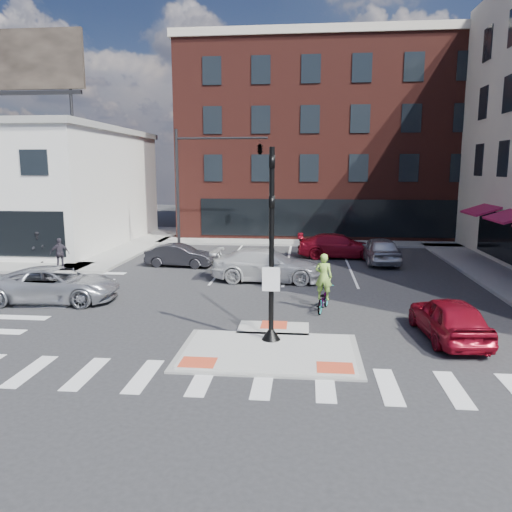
# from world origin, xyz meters

# --- Properties ---
(ground) EXTENTS (120.00, 120.00, 0.00)m
(ground) POSITION_xyz_m (0.00, 0.00, 0.00)
(ground) COLOR #28282B
(ground) RESTS_ON ground
(refuge_island) EXTENTS (5.40, 4.65, 0.13)m
(refuge_island) POSITION_xyz_m (0.00, -0.26, 0.05)
(refuge_island) COLOR gray
(refuge_island) RESTS_ON ground
(sidewalk_nw) EXTENTS (23.50, 20.50, 0.15)m
(sidewalk_nw) POSITION_xyz_m (-16.76, 15.29, 0.08)
(sidewalk_nw) COLOR gray
(sidewalk_nw) RESTS_ON ground
(sidewalk_e) EXTENTS (3.00, 24.00, 0.15)m
(sidewalk_e) POSITION_xyz_m (10.80, 10.00, 0.07)
(sidewalk_e) COLOR gray
(sidewalk_e) RESTS_ON ground
(sidewalk_n) EXTENTS (26.00, 3.00, 0.15)m
(sidewalk_n) POSITION_xyz_m (3.00, 22.00, 0.07)
(sidewalk_n) COLOR gray
(sidewalk_n) RESTS_ON ground
(building_n) EXTENTS (24.40, 18.40, 15.50)m
(building_n) POSITION_xyz_m (3.00, 31.99, 7.80)
(building_n) COLOR #4B1D17
(building_n) RESTS_ON ground
(building_far_left) EXTENTS (10.00, 12.00, 10.00)m
(building_far_left) POSITION_xyz_m (-4.00, 52.00, 5.00)
(building_far_left) COLOR slate
(building_far_left) RESTS_ON ground
(building_far_right) EXTENTS (12.00, 12.00, 12.00)m
(building_far_right) POSITION_xyz_m (9.00, 54.00, 6.00)
(building_far_right) COLOR brown
(building_far_right) RESTS_ON ground
(signal_pole) EXTENTS (0.60, 0.60, 5.98)m
(signal_pole) POSITION_xyz_m (0.00, 0.40, 2.36)
(signal_pole) COLOR black
(signal_pole) RESTS_ON refuge_island
(mast_arm_signal) EXTENTS (6.10, 2.24, 8.00)m
(mast_arm_signal) POSITION_xyz_m (-3.47, 18.00, 6.21)
(mast_arm_signal) COLOR black
(mast_arm_signal) RESTS_ON ground
(silver_suv) EXTENTS (5.37, 2.74, 1.45)m
(silver_suv) POSITION_xyz_m (-9.27, 4.51, 0.73)
(silver_suv) COLOR #BABDC2
(silver_suv) RESTS_ON ground
(red_sedan) EXTENTS (2.01, 4.25, 1.41)m
(red_sedan) POSITION_xyz_m (5.69, 1.37, 0.70)
(red_sedan) COLOR maroon
(red_sedan) RESTS_ON ground
(white_pickup) EXTENTS (5.46, 2.35, 1.57)m
(white_pickup) POSITION_xyz_m (-0.83, 9.25, 0.78)
(white_pickup) COLOR silver
(white_pickup) RESTS_ON ground
(bg_car_dark) EXTENTS (3.92, 1.69, 1.26)m
(bg_car_dark) POSITION_xyz_m (-6.02, 12.45, 0.63)
(bg_car_dark) COLOR black
(bg_car_dark) RESTS_ON ground
(bg_car_silver) EXTENTS (2.15, 4.70, 1.56)m
(bg_car_silver) POSITION_xyz_m (5.35, 14.61, 0.78)
(bg_car_silver) COLOR silver
(bg_car_silver) RESTS_ON ground
(bg_car_red) EXTENTS (5.14, 2.14, 1.48)m
(bg_car_red) POSITION_xyz_m (3.09, 16.18, 0.74)
(bg_car_red) COLOR maroon
(bg_car_red) RESTS_ON ground
(cyclist) EXTENTS (1.03, 1.90, 2.27)m
(cyclist) POSITION_xyz_m (1.75, 4.25, 0.76)
(cyclist) COLOR #3F3F44
(cyclist) RESTS_ON ground
(pedestrian_a) EXTENTS (1.11, 1.06, 1.81)m
(pedestrian_a) POSITION_xyz_m (-14.10, 12.00, 1.05)
(pedestrian_a) COLOR black
(pedestrian_a) RESTS_ON sidewalk_nw
(pedestrian_b) EXTENTS (1.05, 0.90, 1.69)m
(pedestrian_b) POSITION_xyz_m (-12.00, 10.28, 0.99)
(pedestrian_b) COLOR #322D37
(pedestrian_b) RESTS_ON sidewalk_nw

